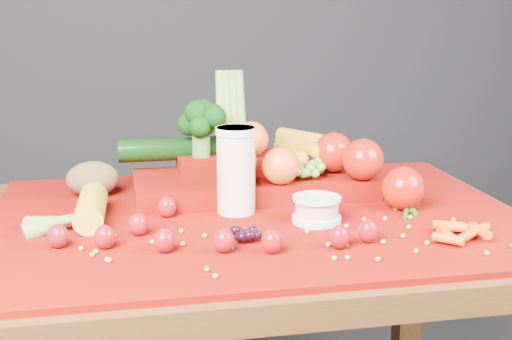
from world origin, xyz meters
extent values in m
cube|color=#381F0C|center=(0.00, 0.00, 0.72)|extent=(1.10, 0.80, 0.05)
cube|color=#381F0C|center=(0.48, 0.33, 0.35)|extent=(0.06, 0.06, 0.70)
cube|color=#6E0503|center=(0.00, 0.00, 0.76)|extent=(1.05, 0.75, 0.01)
cylinder|color=beige|center=(-0.04, 0.03, 0.85)|extent=(0.08, 0.08, 0.18)
cylinder|color=silver|center=(-0.04, 0.03, 0.93)|extent=(0.08, 0.08, 0.01)
cylinder|color=silver|center=(0.10, -0.07, 0.77)|extent=(0.10, 0.10, 0.01)
cylinder|color=#F5A1BC|center=(0.10, -0.07, 0.79)|extent=(0.08, 0.08, 0.04)
cylinder|color=silver|center=(0.10, -0.07, 0.81)|extent=(0.09, 0.09, 0.01)
ellipsoid|color=maroon|center=(-0.24, -0.08, 0.78)|extent=(0.04, 0.04, 0.04)
cone|color=#0D4B10|center=(-0.24, -0.08, 0.80)|extent=(0.03, 0.03, 0.01)
ellipsoid|color=maroon|center=(-0.30, -0.14, 0.78)|extent=(0.04, 0.04, 0.04)
cone|color=#0D4B10|center=(-0.30, -0.14, 0.80)|extent=(0.03, 0.03, 0.01)
ellipsoid|color=maroon|center=(-0.20, -0.18, 0.78)|extent=(0.04, 0.04, 0.04)
cone|color=#0D4B10|center=(-0.20, -0.18, 0.80)|extent=(0.03, 0.03, 0.01)
ellipsoid|color=maroon|center=(-0.10, -0.20, 0.78)|extent=(0.04, 0.04, 0.04)
cone|color=#0D4B10|center=(-0.10, -0.20, 0.80)|extent=(0.03, 0.03, 0.01)
ellipsoid|color=maroon|center=(-0.02, -0.22, 0.78)|extent=(0.04, 0.04, 0.04)
cone|color=#0D4B10|center=(-0.02, -0.22, 0.80)|extent=(0.03, 0.03, 0.01)
ellipsoid|color=maroon|center=(0.10, -0.22, 0.78)|extent=(0.04, 0.04, 0.04)
cone|color=#0D4B10|center=(0.10, -0.22, 0.80)|extent=(0.03, 0.03, 0.01)
ellipsoid|color=maroon|center=(-0.18, 0.02, 0.78)|extent=(0.04, 0.04, 0.04)
cone|color=#0D4B10|center=(-0.18, 0.02, 0.80)|extent=(0.03, 0.03, 0.01)
ellipsoid|color=maroon|center=(-0.34, -0.02, 0.78)|extent=(0.04, 0.04, 0.04)
cone|color=#0D4B10|center=(-0.34, -0.02, 0.80)|extent=(0.03, 0.03, 0.01)
ellipsoid|color=maroon|center=(0.16, -0.20, 0.78)|extent=(0.04, 0.04, 0.04)
cone|color=#0D4B10|center=(0.16, -0.20, 0.80)|extent=(0.03, 0.03, 0.01)
ellipsoid|color=maroon|center=(-0.38, -0.12, 0.78)|extent=(0.04, 0.04, 0.04)
cone|color=#0D4B10|center=(-0.38, -0.12, 0.80)|extent=(0.03, 0.03, 0.01)
cylinder|color=gold|center=(-0.33, 0.02, 0.79)|extent=(0.06, 0.18, 0.06)
ellipsoid|color=brown|center=(-0.33, 0.21, 0.80)|extent=(0.11, 0.08, 0.08)
cube|color=#6E0503|center=(0.02, 0.15, 0.78)|extent=(0.52, 0.22, 0.04)
cube|color=#6E0503|center=(0.00, 0.20, 0.82)|extent=(0.28, 0.12, 0.03)
sphere|color=#A41200|center=(0.24, 0.06, 0.85)|extent=(0.09, 0.09, 0.09)
sphere|color=#A41200|center=(0.30, -0.02, 0.81)|extent=(0.09, 0.09, 0.09)
sphere|color=#A41200|center=(0.20, 0.14, 0.85)|extent=(0.09, 0.09, 0.09)
sphere|color=#E13F0F|center=(-0.02, 0.10, 0.85)|extent=(0.08, 0.08, 0.08)
sphere|color=#E13F0F|center=(0.06, 0.06, 0.85)|extent=(0.08, 0.08, 0.08)
sphere|color=#E13F0F|center=(0.02, 0.18, 0.88)|extent=(0.08, 0.08, 0.08)
cylinder|color=#C28A04|center=(0.10, 0.22, 0.82)|extent=(0.06, 0.18, 0.04)
cylinder|color=#C28A04|center=(0.12, 0.22, 0.84)|extent=(0.04, 0.18, 0.04)
cylinder|color=#C28A04|center=(0.14, 0.22, 0.85)|extent=(0.08, 0.18, 0.04)
cylinder|color=#C28A04|center=(0.16, 0.22, 0.87)|extent=(0.11, 0.17, 0.04)
cylinder|color=#3F662D|center=(-0.09, 0.20, 0.86)|extent=(0.04, 0.04, 0.04)
cylinder|color=olive|center=(-0.04, 0.24, 0.92)|extent=(0.03, 0.06, 0.22)
cylinder|color=olive|center=(-0.02, 0.24, 0.92)|extent=(0.02, 0.06, 0.22)
cylinder|color=olive|center=(-0.01, 0.24, 0.92)|extent=(0.02, 0.06, 0.22)
cylinder|color=olive|center=(0.01, 0.24, 0.92)|extent=(0.03, 0.06, 0.22)
cylinder|color=black|center=(-0.14, 0.24, 0.85)|extent=(0.26, 0.05, 0.05)
camera|label=1|loc=(-0.27, -1.34, 1.19)|focal=50.00mm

